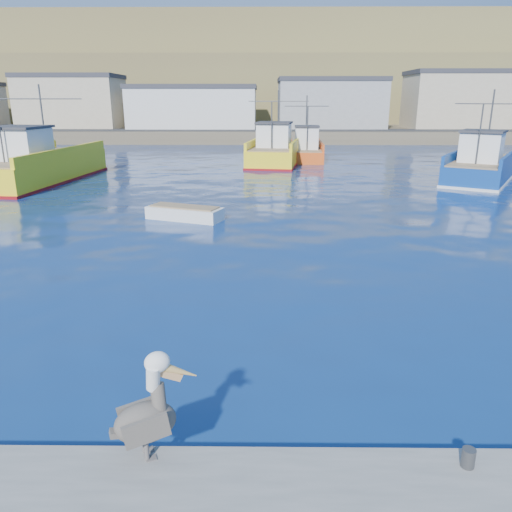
{
  "coord_description": "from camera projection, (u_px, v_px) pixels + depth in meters",
  "views": [
    {
      "loc": [
        -0.06,
        -9.53,
        5.69
      ],
      "look_at": [
        -0.21,
        3.99,
        1.43
      ],
      "focal_mm": 35.0,
      "sensor_mm": 36.0,
      "label": 1
    }
  ],
  "objects": [
    {
      "name": "trawler_blue",
      "position": [
        482.0,
        166.0,
        36.38
      ],
      "size": [
        8.89,
        11.27,
        6.46
      ],
      "color": "navy",
      "rests_on": "ground"
    },
    {
      "name": "trawler_yellow_b",
      "position": [
        276.0,
        151.0,
        46.36
      ],
      "size": [
        5.9,
        12.4,
        6.59
      ],
      "color": "yellow",
      "rests_on": "ground"
    },
    {
      "name": "trawler_yellow_a",
      "position": [
        37.0,
        166.0,
        35.59
      ],
      "size": [
        6.17,
        13.94,
        6.8
      ],
      "color": "yellow",
      "rests_on": "ground"
    },
    {
      "name": "skiff_mid",
      "position": [
        185.0,
        214.0,
        24.66
      ],
      "size": [
        3.98,
        2.57,
        0.82
      ],
      "color": "silver",
      "rests_on": "ground"
    },
    {
      "name": "boat_orange",
      "position": [
        306.0,
        149.0,
        48.61
      ],
      "size": [
        4.28,
        8.3,
        6.06
      ],
      "color": "#EB5418",
      "rests_on": "ground"
    },
    {
      "name": "dock_bollards",
      "position": [
        305.0,
        457.0,
        7.35
      ],
      "size": [
        36.2,
        0.2,
        0.3
      ],
      "color": "#4C4C4C",
      "rests_on": "dock"
    },
    {
      "name": "far_shore",
      "position": [
        262.0,
        84.0,
        112.27
      ],
      "size": [
        200.0,
        81.0,
        24.0
      ],
      "color": "brown",
      "rests_on": "ground"
    },
    {
      "name": "ground",
      "position": [
        263.0,
        374.0,
        10.8
      ],
      "size": [
        260.0,
        260.0,
        0.0
      ],
      "primitive_type": "plane",
      "color": "#071657",
      "rests_on": "ground"
    },
    {
      "name": "pelican",
      "position": [
        148.0,
        413.0,
        7.41
      ],
      "size": [
        1.34,
        0.87,
        1.7
      ],
      "color": "#595451",
      "rests_on": "dock"
    }
  ]
}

